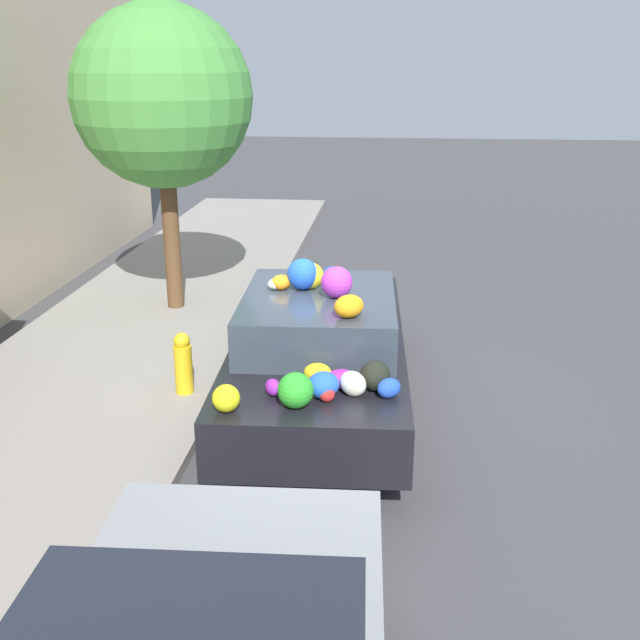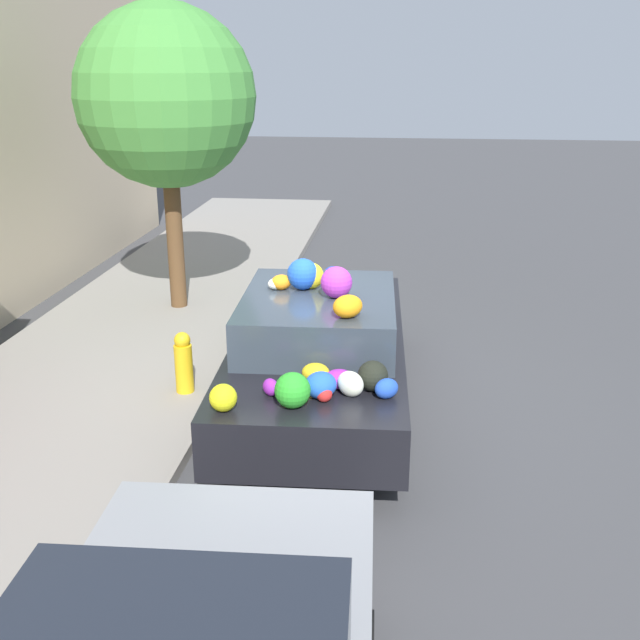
# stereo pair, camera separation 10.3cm
# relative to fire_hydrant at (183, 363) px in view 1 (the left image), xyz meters

# --- Properties ---
(ground_plane) EXTENTS (60.00, 60.00, 0.00)m
(ground_plane) POSITION_rel_fire_hydrant_xyz_m (0.10, -1.50, -0.47)
(ground_plane) COLOR #424244
(sidewalk_curb) EXTENTS (24.00, 3.20, 0.12)m
(sidewalk_curb) POSITION_rel_fire_hydrant_xyz_m (0.10, 1.20, -0.41)
(sidewalk_curb) COLOR gray
(sidewalk_curb) RESTS_ON ground
(street_tree) EXTENTS (2.50, 2.50, 4.28)m
(street_tree) POSITION_rel_fire_hydrant_xyz_m (2.99, 0.97, 2.67)
(street_tree) COLOR brown
(street_tree) RESTS_ON sidewalk_curb
(fire_hydrant) EXTENTS (0.20, 0.20, 0.70)m
(fire_hydrant) POSITION_rel_fire_hydrant_xyz_m (0.00, 0.00, 0.00)
(fire_hydrant) COLOR gold
(fire_hydrant) RESTS_ON sidewalk_curb
(art_car) EXTENTS (4.47, 1.96, 1.66)m
(art_car) POSITION_rel_fire_hydrant_xyz_m (0.03, -1.51, 0.25)
(art_car) COLOR black
(art_car) RESTS_ON ground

